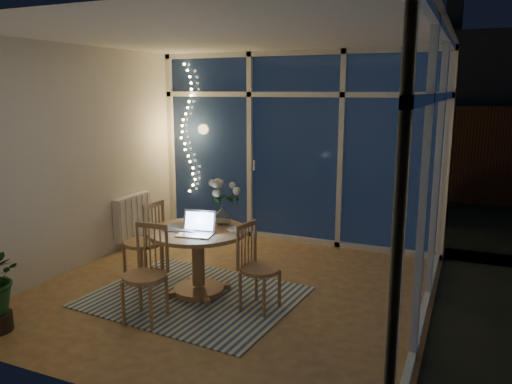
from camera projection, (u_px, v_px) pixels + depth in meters
floor at (231, 290)px, 5.30m from camera, size 4.00×4.00×0.00m
ceiling at (229, 35)px, 4.78m from camera, size 4.00×4.00×0.00m
wall_back at (295, 148)px, 6.83m from camera, size 4.00×0.04×2.60m
wall_front at (92, 213)px, 3.24m from camera, size 4.00×0.04×2.60m
wall_left at (77, 159)px, 5.82m from camera, size 0.04×4.00×2.60m
wall_right at (440, 184)px, 4.25m from camera, size 0.04×4.00×2.60m
window_wall_back at (294, 149)px, 6.79m from camera, size 4.00×0.10×2.60m
window_wall_right at (435, 184)px, 4.27m from camera, size 0.10×4.00×2.60m
radiator at (133, 216)px, 6.79m from camera, size 0.10×0.70×0.58m
fairy_lights at (187, 129)px, 7.33m from camera, size 0.24×0.10×1.85m
garden_patio at (370, 204)px, 9.60m from camera, size 12.00×6.00×0.10m
garden_fence at (352, 150)px, 10.05m from camera, size 11.00×0.08×1.80m
neighbour_roof at (394, 85)px, 12.36m from camera, size 7.00×3.00×2.20m
garden_shrubs at (277, 187)px, 8.57m from camera, size 0.90×0.90×0.90m
rug at (194, 297)px, 5.12m from camera, size 2.14×1.77×0.01m
dining_table at (198, 262)px, 5.14m from camera, size 1.10×1.10×0.69m
chair_left at (143, 241)px, 5.47m from camera, size 0.45×0.45×0.93m
chair_right at (260, 267)px, 4.75m from camera, size 0.47×0.47×0.86m
chair_front at (144, 274)px, 4.52m from camera, size 0.45×0.45×0.90m
laptop at (195, 223)px, 4.84m from camera, size 0.38×0.34×0.24m
flower_vase at (223, 215)px, 5.24m from camera, size 0.22×0.22×0.21m
bowl at (236, 230)px, 4.97m from camera, size 0.16×0.16×0.04m
newspapers at (187, 228)px, 5.08m from camera, size 0.37×0.29×0.02m
phone at (192, 230)px, 5.03m from camera, size 0.11×0.08×0.01m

